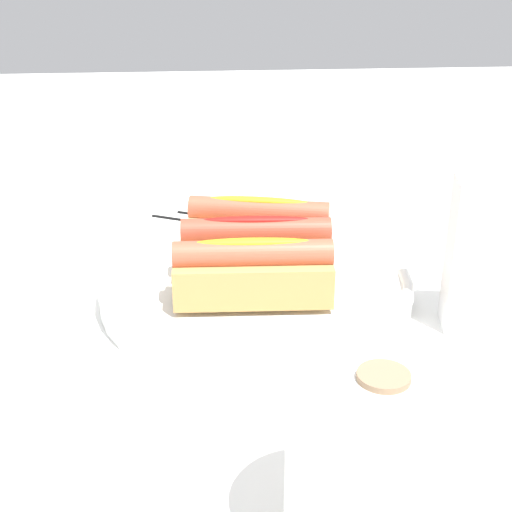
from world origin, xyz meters
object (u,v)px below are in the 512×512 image
Objects in this scene: hotdog_back at (256,249)px; hotdog_side at (253,273)px; paper_towel_roll at (376,470)px; chopstick_far at (252,221)px; chopstick_near at (229,226)px; hotdog_front at (259,228)px; serving_bowl at (256,286)px; napkin_box at (508,256)px.

hotdog_side is at bearing 82.71° from hotdog_back.
chopstick_far is at bearing -86.16° from paper_towel_roll.
hotdog_back reaches higher than chopstick_far.
hotdog_back is 0.35m from paper_towel_roll.
hotdog_back reaches higher than chopstick_near.
chopstick_near is (0.03, -0.14, -0.06)m from hotdog_front.
serving_bowl reaches higher than chopstick_far.
chopstick_near is 1.00× the size of chopstick_far.
hotdog_side is at bearing 110.34° from chopstick_far.
hotdog_back is at bearing 82.71° from hotdog_front.
chopstick_near is (0.07, -0.54, -0.06)m from paper_towel_roll.
chopstick_far is (0.22, -0.28, -0.07)m from napkin_box.
hotdog_front is at bearing -97.29° from hotdog_side.
serving_bowl is at bearing -97.29° from hotdog_side.
hotdog_back is at bearing -82.18° from paper_towel_roll.
chopstick_near and chopstick_far have the same top height.
hotdog_side is at bearing 4.32° from napkin_box.
paper_towel_roll reaches higher than serving_bowl.
napkin_box is (-0.24, 0.02, 0.02)m from hotdog_side.
hotdog_front is 0.16m from chopstick_near.
paper_towel_roll is at bearing 117.85° from chopstick_far.
napkin_box is 0.38m from chopstick_near.
serving_bowl is 2.05× the size of hotdog_front.
hotdog_front is 1.03× the size of hotdog_back.
hotdog_back and hotdog_side have the same top height.
paper_towel_roll is 0.61× the size of chopstick_near.
hotdog_back is 0.22m from chopstick_far.
napkin_box is 0.68× the size of chopstick_near.
paper_towel_roll reaches higher than hotdog_side.
paper_towel_roll reaches higher than hotdog_back.
hotdog_front is at bearing -84.24° from paper_towel_roll.
serving_bowl is 0.21m from chopstick_far.
paper_towel_roll is 0.55m from chopstick_near.
paper_towel_roll is at bearing 97.82° from hotdog_back.
hotdog_front reaches higher than chopstick_near.
serving_bowl is at bearing 82.71° from hotdog_front.
hotdog_front and hotdog_back have the same top height.
chopstick_far is (0.04, -0.55, -0.06)m from paper_towel_roll.
chopstick_far is at bearing -93.68° from hotdog_side.
napkin_box is (-0.19, -0.27, 0.01)m from paper_towel_roll.
chopstick_far is (-0.03, -0.01, 0.00)m from chopstick_near.
hotdog_front and hotdog_side have the same top height.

